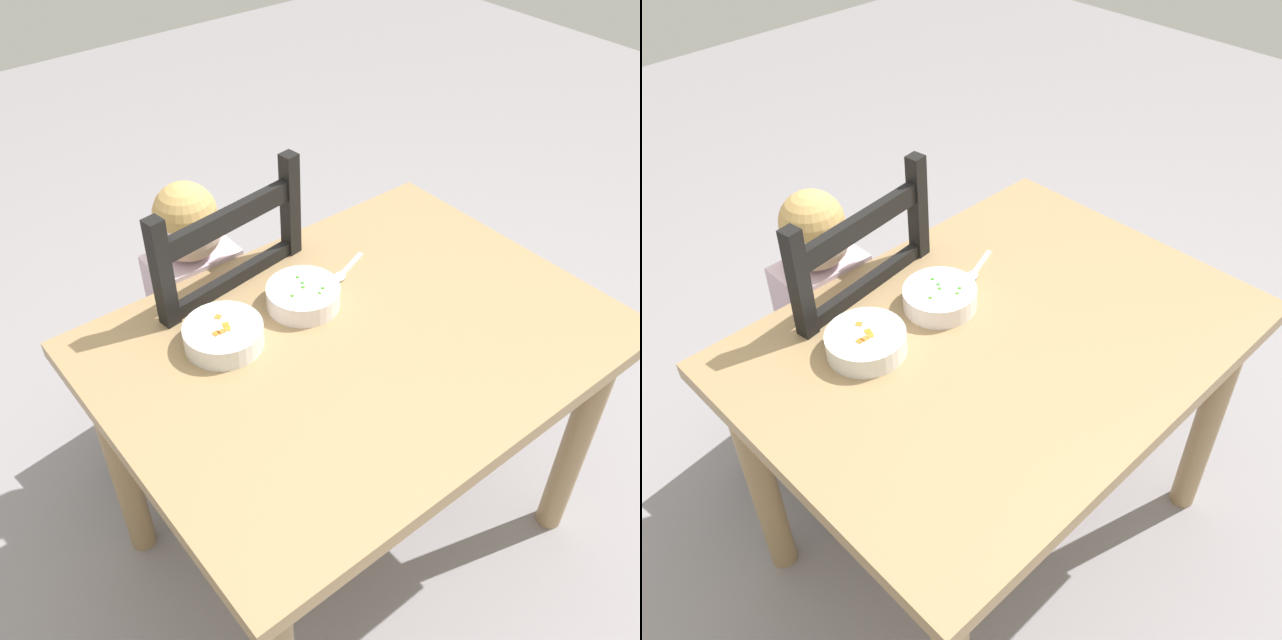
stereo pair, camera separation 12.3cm
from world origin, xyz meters
TOP-DOWN VIEW (x-y plane):
  - ground_plane at (0.00, 0.00)m, footprint 8.00×8.00m
  - dining_table at (0.00, 0.00)m, footprint 1.10×0.82m
  - dining_chair at (-0.13, 0.46)m, footprint 0.47×0.47m
  - child_figure at (-0.13, 0.45)m, footprint 0.32×0.31m
  - bowl_of_peas at (-0.03, 0.16)m, footprint 0.17×0.17m
  - bowl_of_carrots at (-0.24, 0.16)m, footprint 0.17×0.17m
  - spoon at (0.12, 0.19)m, footprint 0.13×0.07m

SIDE VIEW (x-z plane):
  - ground_plane at x=0.00m, z-range 0.00..0.00m
  - dining_chair at x=-0.13m, z-range -0.04..0.98m
  - dining_table at x=0.00m, z-range 0.25..1.00m
  - child_figure at x=-0.13m, z-range 0.15..1.11m
  - spoon at x=0.12m, z-range 0.75..0.76m
  - bowl_of_peas at x=-0.03m, z-range 0.75..0.80m
  - bowl_of_carrots at x=-0.24m, z-range 0.75..0.80m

